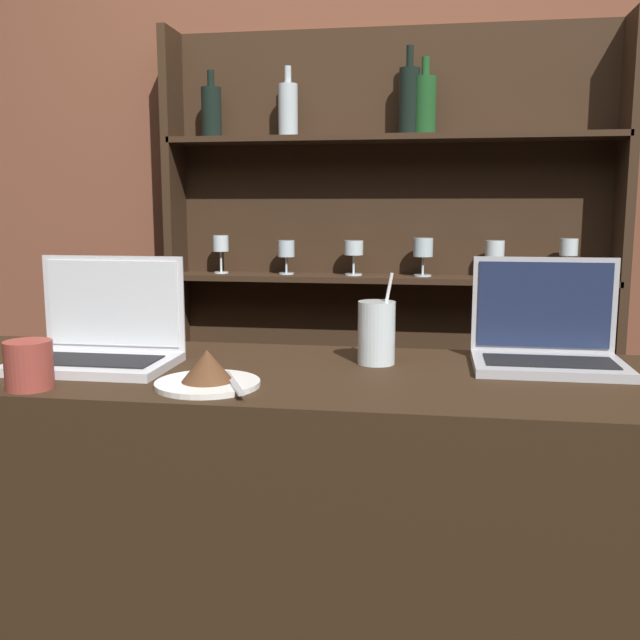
% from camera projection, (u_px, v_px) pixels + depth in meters
% --- Properties ---
extents(bar_counter, '(2.07, 0.53, 0.98)m').
position_uv_depth(bar_counter, '(308.00, 598.00, 1.49)').
color(bar_counter, black).
rests_on(bar_counter, ground_plane).
extents(back_wall, '(7.00, 0.06, 2.70)m').
position_uv_depth(back_wall, '(367.00, 193.00, 2.58)').
color(back_wall, brown).
rests_on(back_wall, ground_plane).
extents(back_shelf, '(1.57, 0.18, 1.91)m').
position_uv_depth(back_shelf, '(386.00, 290.00, 2.54)').
color(back_shelf, '#332114').
rests_on(back_shelf, ground_plane).
extents(laptop_near, '(0.32, 0.21, 0.22)m').
position_uv_depth(laptop_near, '(101.00, 341.00, 1.47)').
color(laptop_near, silver).
rests_on(laptop_near, bar_counter).
extents(laptop_far, '(0.30, 0.20, 0.22)m').
position_uv_depth(laptop_far, '(547.00, 342.00, 1.46)').
color(laptop_far, '#ADADB2').
rests_on(laptop_far, bar_counter).
extents(cake_plate, '(0.19, 0.19, 0.07)m').
position_uv_depth(cake_plate, '(208.00, 373.00, 1.30)').
color(cake_plate, white).
rests_on(cake_plate, bar_counter).
extents(water_glass, '(0.08, 0.08, 0.19)m').
position_uv_depth(water_glass, '(376.00, 333.00, 1.48)').
color(water_glass, silver).
rests_on(water_glass, bar_counter).
extents(coffee_cup, '(0.08, 0.08, 0.09)m').
position_uv_depth(coffee_cup, '(29.00, 365.00, 1.28)').
color(coffee_cup, '#993D33').
rests_on(coffee_cup, bar_counter).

